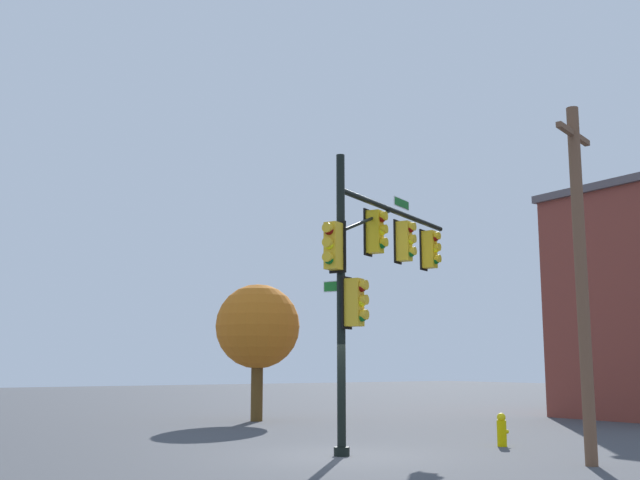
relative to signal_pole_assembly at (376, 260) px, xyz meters
The scene contains 5 objects.
ground_plane 4.97m from the signal_pole_assembly, 157.52° to the right, with size 120.00×120.00×0.00m, color #404247.
signal_pole_assembly is the anchor object (origin of this frame).
utility_pole 5.24m from the signal_pole_assembly, 71.89° to the right, with size 1.75×0.68×7.60m.
fire_hydrant 5.34m from the signal_pole_assembly, 23.09° to the right, with size 0.33×0.24×0.83m.
tree_near 10.23m from the signal_pole_assembly, 77.61° to the left, with size 3.13×3.13×5.03m.
Camera 1 is at (-10.41, -14.50, 2.03)m, focal length 43.00 mm.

